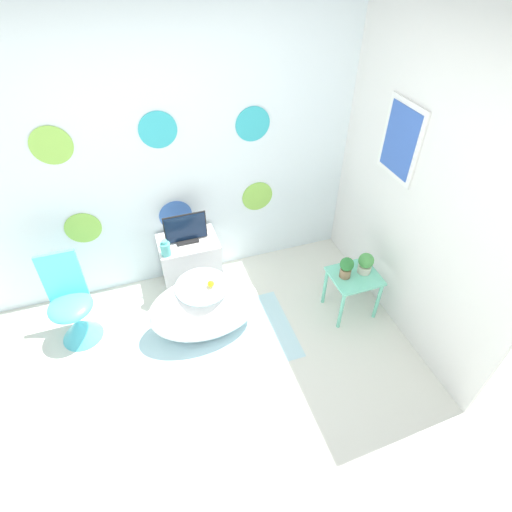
{
  "coord_description": "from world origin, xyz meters",
  "views": [
    {
      "loc": [
        -0.26,
        -1.4,
        2.89
      ],
      "look_at": [
        0.49,
        0.83,
        0.82
      ],
      "focal_mm": 28.0,
      "sensor_mm": 36.0,
      "label": 1
    }
  ],
  "objects_px": {
    "bathtub": "(205,308)",
    "potted_plant_right": "(366,263)",
    "tv": "(186,230)",
    "chair": "(75,316)",
    "potted_plant_left": "(346,267)",
    "vase": "(166,249)"
  },
  "relations": [
    {
      "from": "bathtub",
      "to": "potted_plant_right",
      "type": "distance_m",
      "value": 1.45
    },
    {
      "from": "tv",
      "to": "potted_plant_right",
      "type": "height_order",
      "value": "tv"
    },
    {
      "from": "bathtub",
      "to": "tv",
      "type": "bearing_deg",
      "value": 90.02
    },
    {
      "from": "chair",
      "to": "tv",
      "type": "xyz_separation_m",
      "value": [
        1.07,
        0.3,
        0.44
      ]
    },
    {
      "from": "chair",
      "to": "potted_plant_right",
      "type": "bearing_deg",
      "value": -10.68
    },
    {
      "from": "potted_plant_left",
      "to": "bathtub",
      "type": "bearing_deg",
      "value": 171.72
    },
    {
      "from": "tv",
      "to": "potted_plant_left",
      "type": "xyz_separation_m",
      "value": [
        1.23,
        -0.77,
        -0.14
      ]
    },
    {
      "from": "potted_plant_left",
      "to": "chair",
      "type": "bearing_deg",
      "value": 168.47
    },
    {
      "from": "vase",
      "to": "potted_plant_left",
      "type": "height_order",
      "value": "vase"
    },
    {
      "from": "potted_plant_left",
      "to": "potted_plant_right",
      "type": "distance_m",
      "value": 0.19
    },
    {
      "from": "bathtub",
      "to": "vase",
      "type": "height_order",
      "value": "vase"
    },
    {
      "from": "chair",
      "to": "tv",
      "type": "height_order",
      "value": "tv"
    },
    {
      "from": "tv",
      "to": "potted_plant_left",
      "type": "distance_m",
      "value": 1.46
    },
    {
      "from": "chair",
      "to": "vase",
      "type": "distance_m",
      "value": 0.95
    },
    {
      "from": "potted_plant_left",
      "to": "potted_plant_right",
      "type": "relative_size",
      "value": 1.02
    },
    {
      "from": "tv",
      "to": "vase",
      "type": "bearing_deg",
      "value": -148.45
    },
    {
      "from": "chair",
      "to": "bathtub",
      "type": "bearing_deg",
      "value": -15.18
    },
    {
      "from": "chair",
      "to": "potted_plant_right",
      "type": "relative_size",
      "value": 4.27
    },
    {
      "from": "potted_plant_left",
      "to": "tv",
      "type": "bearing_deg",
      "value": 147.84
    },
    {
      "from": "chair",
      "to": "potted_plant_right",
      "type": "xyz_separation_m",
      "value": [
        2.49,
        -0.47,
        0.29
      ]
    },
    {
      "from": "tv",
      "to": "vase",
      "type": "xyz_separation_m",
      "value": [
        -0.21,
        -0.13,
        -0.06
      ]
    },
    {
      "from": "bathtub",
      "to": "potted_plant_right",
      "type": "relative_size",
      "value": 4.88
    }
  ]
}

